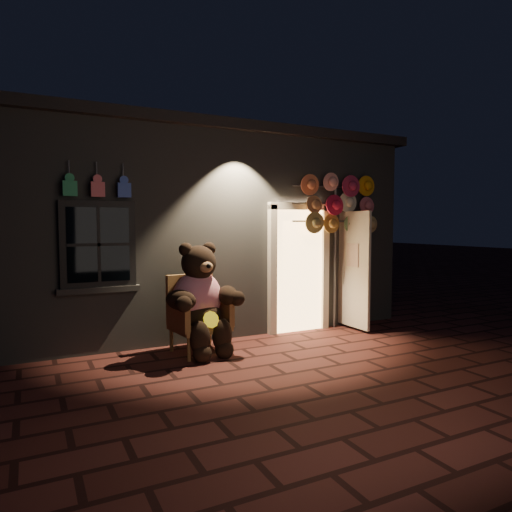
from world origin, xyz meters
TOP-DOWN VIEW (x-y plane):
  - ground at (0.00, 0.00)m, footprint 60.00×60.00m
  - shop_building at (0.00, 3.99)m, footprint 7.30×5.95m
  - wicker_armchair at (-0.63, 1.02)m, footprint 0.84×0.77m
  - teddy_bear at (-0.62, 0.88)m, footprint 1.15×0.95m
  - hat_rack at (2.08, 1.28)m, footprint 1.69×0.22m

SIDE VIEW (x-z plane):
  - ground at x=0.00m, z-range 0.00..0.00m
  - wicker_armchair at x=-0.63m, z-range 0.00..1.10m
  - teddy_bear at x=-0.62m, z-range -0.02..1.57m
  - shop_building at x=0.00m, z-range -0.02..3.49m
  - hat_rack at x=2.08m, z-range 0.80..3.50m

